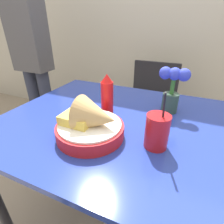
# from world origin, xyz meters

# --- Properties ---
(ground_plane) EXTENTS (12.00, 12.00, 0.00)m
(ground_plane) POSITION_xyz_m (0.00, 0.00, 0.00)
(ground_plane) COLOR gray
(wall_window) EXTENTS (7.00, 0.06, 2.60)m
(wall_window) POSITION_xyz_m (0.00, 1.27, 1.30)
(wall_window) COLOR #B7B2A3
(wall_window) RESTS_ON ground_plane
(dining_table) EXTENTS (1.16, 0.90, 0.76)m
(dining_table) POSITION_xyz_m (0.00, 0.00, 0.66)
(dining_table) COLOR #233893
(dining_table) RESTS_ON ground_plane
(chair_far_window) EXTENTS (0.40, 0.40, 0.86)m
(chair_far_window) POSITION_xyz_m (-0.03, 0.80, 0.52)
(chair_far_window) COLOR black
(chair_far_window) RESTS_ON ground_plane
(food_basket) EXTENTS (0.27, 0.27, 0.17)m
(food_basket) POSITION_xyz_m (-0.07, -0.17, 0.81)
(food_basket) COLOR red
(food_basket) RESTS_ON dining_table
(ketchup_bottle) EXTENTS (0.06, 0.06, 0.20)m
(ketchup_bottle) POSITION_xyz_m (-0.11, 0.04, 0.85)
(ketchup_bottle) COLOR red
(ketchup_bottle) RESTS_ON dining_table
(drink_cup) EXTENTS (0.09, 0.09, 0.23)m
(drink_cup) POSITION_xyz_m (0.17, -0.13, 0.82)
(drink_cup) COLOR red
(drink_cup) RESTS_ON dining_table
(flower_vase) EXTENTS (0.14, 0.08, 0.23)m
(flower_vase) POSITION_xyz_m (0.18, 0.18, 0.88)
(flower_vase) COLOR #2D4738
(flower_vase) RESTS_ON dining_table
(person_standing) EXTENTS (0.32, 0.18, 1.59)m
(person_standing) POSITION_xyz_m (-1.07, 0.51, 0.91)
(person_standing) COLOR #2D3347
(person_standing) RESTS_ON ground_plane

